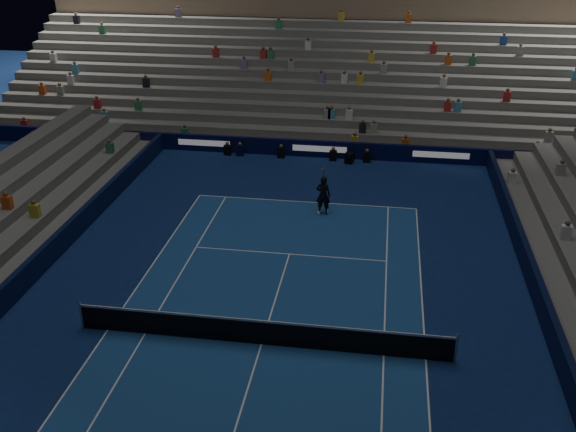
{
  "coord_description": "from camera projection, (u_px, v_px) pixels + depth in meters",
  "views": [
    {
      "loc": [
        3.6,
        -17.69,
        13.44
      ],
      "look_at": [
        0.0,
        6.0,
        2.0
      ],
      "focal_mm": 40.58,
      "sensor_mm": 36.0,
      "label": 1
    }
  ],
  "objects": [
    {
      "name": "sponsor_barrier_far",
      "position": [
        320.0,
        149.0,
        38.35
      ],
      "size": [
        44.0,
        0.25,
        1.0
      ],
      "primitive_type": "cube",
      "color": "black",
      "rests_on": "ground"
    },
    {
      "name": "court_surface",
      "position": [
        261.0,
        344.0,
        22.06
      ],
      "size": [
        10.97,
        23.77,
        0.01
      ],
      "primitive_type": "cube",
      "color": "navy",
      "rests_on": "ground"
    },
    {
      "name": "broadcast_camera",
      "position": [
        349.0,
        158.0,
        37.53
      ],
      "size": [
        0.57,
        0.96,
        0.6
      ],
      "color": "black",
      "rests_on": "ground"
    },
    {
      "name": "sponsor_barrier_east",
      "position": [
        563.0,
        359.0,
        20.53
      ],
      "size": [
        0.25,
        37.0,
        1.0
      ],
      "primitive_type": "cube",
      "color": "black",
      "rests_on": "ground"
    },
    {
      "name": "grandstand_main",
      "position": [
        335.0,
        65.0,
        45.5
      ],
      "size": [
        44.0,
        15.2,
        11.2
      ],
      "color": "#63635E",
      "rests_on": "ground"
    },
    {
      "name": "tennis_net",
      "position": [
        261.0,
        332.0,
        21.85
      ],
      "size": [
        12.9,
        0.1,
        1.1
      ],
      "color": "#B2B2B7",
      "rests_on": "ground"
    },
    {
      "name": "tennis_player",
      "position": [
        323.0,
        195.0,
        31.04
      ],
      "size": [
        0.76,
        0.55,
        1.94
      ],
      "primitive_type": "imported",
      "rotation": [
        0.0,
        0.0,
        3.01
      ],
      "color": "black",
      "rests_on": "ground"
    },
    {
      "name": "ground",
      "position": [
        261.0,
        344.0,
        22.06
      ],
      "size": [
        90.0,
        90.0,
        0.0
      ],
      "primitive_type": "plane",
      "color": "#0D1F4F",
      "rests_on": "ground"
    }
  ]
}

